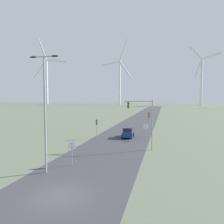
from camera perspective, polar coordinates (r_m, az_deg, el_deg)
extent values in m
plane|color=#5B6651|center=(17.53, -13.50, -20.49)|extent=(600.00, 600.00, 0.00)
cube|color=#38383D|center=(63.03, 6.79, -2.75)|extent=(10.00, 240.00, 0.01)
cylinder|color=#93999E|center=(21.46, -17.10, -0.84)|extent=(0.18, 0.18, 11.01)
cylinder|color=#93999E|center=(21.73, -17.39, 13.66)|extent=(2.22, 0.10, 0.10)
ellipsoid|color=#333338|center=(22.31, -19.91, 13.34)|extent=(0.70, 0.32, 0.20)
ellipsoid|color=#333338|center=(21.19, -14.73, 13.96)|extent=(0.70, 0.32, 0.20)
cylinder|color=#93999E|center=(23.78, -10.42, -10.83)|extent=(0.07, 0.07, 2.40)
cube|color=white|center=(23.54, -10.47, -8.55)|extent=(0.81, 0.01, 0.81)
cube|color=red|center=(23.56, -10.45, -8.55)|extent=(0.76, 0.02, 0.76)
cylinder|color=#93999E|center=(37.16, 8.83, -5.36)|extent=(0.07, 0.07, 2.58)
cube|color=white|center=(36.99, 8.85, -3.74)|extent=(0.81, 0.01, 0.81)
cube|color=red|center=(37.01, 8.85, -3.73)|extent=(0.76, 0.02, 0.76)
cylinder|color=#93999E|center=(38.10, -3.98, -4.50)|extent=(0.11, 0.11, 3.36)
cube|color=#4C511E|center=(37.94, -3.99, -2.66)|extent=(0.28, 0.24, 0.90)
sphere|color=red|center=(37.78, -4.06, -2.27)|extent=(0.16, 0.16, 0.16)
sphere|color=gold|center=(37.81, -4.06, -2.68)|extent=(0.16, 0.16, 0.16)
sphere|color=green|center=(37.84, -4.05, -3.08)|extent=(0.16, 0.16, 0.16)
cylinder|color=#93999E|center=(40.29, 9.59, -3.29)|extent=(0.11, 0.11, 4.48)
cube|color=#4C511E|center=(40.11, 9.62, -0.75)|extent=(0.28, 0.24, 0.90)
sphere|color=red|center=(39.95, 9.61, -0.38)|extent=(0.16, 0.16, 0.16)
sphere|color=gold|center=(39.97, 9.61, -0.76)|extent=(0.16, 0.16, 0.16)
sphere|color=green|center=(39.99, 9.60, -1.15)|extent=(0.16, 0.16, 0.16)
cylinder|color=#93999E|center=(30.29, 10.46, -3.31)|extent=(0.14, 0.14, 6.93)
cylinder|color=#93999E|center=(30.23, 6.85, 2.82)|extent=(3.88, 0.12, 0.12)
cube|color=#4C511E|center=(30.43, 4.30, 1.81)|extent=(0.28, 0.24, 0.90)
sphere|color=red|center=(30.29, 4.27, 2.31)|extent=(0.18, 0.18, 0.18)
cube|color=navy|center=(39.46, 4.15, -5.61)|extent=(2.12, 4.23, 0.80)
cube|color=#1E2328|center=(39.20, 4.12, -4.56)|extent=(1.72, 2.22, 0.70)
cylinder|color=black|center=(40.90, 3.29, -5.84)|extent=(0.22, 0.66, 0.66)
cylinder|color=black|center=(40.64, 5.60, -5.91)|extent=(0.22, 0.66, 0.66)
cylinder|color=black|center=(38.44, 2.61, -6.46)|extent=(0.22, 0.66, 0.66)
cylinder|color=black|center=(38.17, 5.07, -6.55)|extent=(0.22, 0.66, 0.66)
cylinder|color=white|center=(247.47, -16.66, 7.49)|extent=(2.20, 2.20, 47.49)
sphere|color=white|center=(250.18, -16.77, 12.93)|extent=(2.60, 2.60, 2.60)
cube|color=white|center=(254.52, -17.76, 15.36)|extent=(10.47, 0.67, 22.26)
cube|color=white|center=(252.54, -18.24, 10.58)|extent=(15.72, 0.75, 19.51)
cube|color=white|center=(244.27, -14.20, 12.80)|extent=(23.34, 0.87, 4.95)
cylinder|color=white|center=(224.11, 2.02, 7.57)|extent=(2.20, 2.20, 43.70)
sphere|color=white|center=(226.59, 2.03, 13.09)|extent=(2.60, 2.60, 2.60)
cube|color=white|center=(221.88, 3.56, 10.87)|extent=(13.63, 5.24, 18.48)
cube|color=white|center=(226.24, 3.07, 15.81)|extent=(9.89, 3.91, 20.54)
cube|color=white|center=(232.40, -0.44, 12.54)|extent=(20.62, 7.71, 4.20)
cylinder|color=white|center=(216.27, 22.30, 7.22)|extent=(2.20, 2.20, 42.18)
sphere|color=white|center=(218.64, 22.45, 12.74)|extent=(2.60, 2.60, 2.60)
cube|color=white|center=(221.47, 21.01, 14.39)|extent=(11.12, 5.55, 13.41)
cube|color=white|center=(218.28, 21.66, 10.57)|extent=(6.51, 3.39, 15.95)
cube|color=white|center=(216.67, 24.70, 13.22)|extent=(14.96, 7.34, 4.91)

